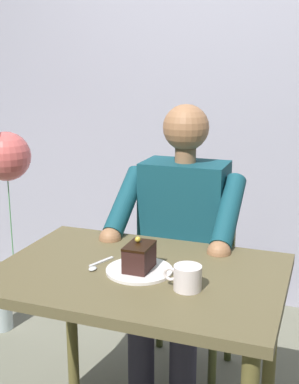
% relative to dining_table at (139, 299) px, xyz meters
% --- Properties ---
extents(cafe_rear_panel, '(6.40, 0.12, 3.00)m').
position_rel_dining_table_xyz_m(cafe_rear_panel, '(0.00, -1.50, 0.85)').
color(cafe_rear_panel, '#9F9CB1').
rests_on(cafe_rear_panel, ground).
extents(dining_table, '(0.97, 0.67, 0.76)m').
position_rel_dining_table_xyz_m(dining_table, '(0.00, 0.00, 0.00)').
color(dining_table, brown).
rests_on(dining_table, ground).
extents(chair, '(0.42, 0.42, 0.92)m').
position_rel_dining_table_xyz_m(chair, '(0.00, -0.65, -0.14)').
color(chair, brown).
rests_on(chair, ground).
extents(seated_person, '(0.53, 0.58, 1.27)m').
position_rel_dining_table_xyz_m(seated_person, '(0.00, -0.47, 0.02)').
color(seated_person, '#134451').
rests_on(seated_person, ground).
extents(dessert_plate, '(0.23, 0.23, 0.01)m').
position_rel_dining_table_xyz_m(dessert_plate, '(-0.01, 0.01, 0.11)').
color(dessert_plate, white).
rests_on(dessert_plate, dining_table).
extents(cake_slice, '(0.08, 0.12, 0.11)m').
position_rel_dining_table_xyz_m(cake_slice, '(-0.01, 0.01, 0.16)').
color(cake_slice, '#331B18').
rests_on(cake_slice, dessert_plate).
extents(coffee_cup, '(0.12, 0.09, 0.08)m').
position_rel_dining_table_xyz_m(coffee_cup, '(-0.19, 0.09, 0.15)').
color(coffee_cup, silver).
rests_on(coffee_cup, dining_table).
extents(dessert_spoon, '(0.05, 0.14, 0.01)m').
position_rel_dining_table_xyz_m(dessert_spoon, '(0.15, 0.02, 0.11)').
color(dessert_spoon, silver).
rests_on(dessert_spoon, dining_table).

